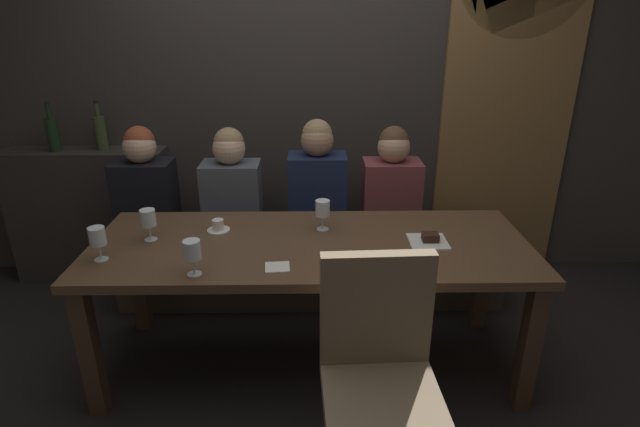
{
  "coord_description": "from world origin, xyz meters",
  "views": [
    {
      "loc": [
        0.01,
        -2.27,
        1.82
      ],
      "look_at": [
        0.05,
        0.14,
        0.84
      ],
      "focal_mm": 28.01,
      "sensor_mm": 36.0,
      "label": 1
    }
  ],
  "objects_px": {
    "wine_bottle_pale_label": "(101,132)",
    "espresso_cup": "(218,226)",
    "diner_near_end": "(391,186)",
    "dining_table": "(311,258)",
    "dessert_plate": "(429,240)",
    "chair_near_side": "(379,365)",
    "diner_redhead": "(145,187)",
    "diner_far_end": "(317,184)",
    "wine_glass_center_back": "(97,237)",
    "diner_bearded": "(232,188)",
    "wine_glass_center_front": "(148,219)",
    "banquette_bench": "(311,266)",
    "wine_bottle_dark_red": "(53,133)",
    "wine_glass_end_right": "(323,210)",
    "wine_glass_near_right": "(192,251)"
  },
  "relations": [
    {
      "from": "wine_glass_center_back",
      "to": "diner_far_end",
      "type": "bearing_deg",
      "value": 40.78
    },
    {
      "from": "wine_glass_center_back",
      "to": "dessert_plate",
      "type": "height_order",
      "value": "wine_glass_center_back"
    },
    {
      "from": "diner_far_end",
      "to": "wine_glass_center_front",
      "type": "distance_m",
      "value": 1.08
    },
    {
      "from": "dining_table",
      "to": "wine_glass_center_back",
      "type": "xyz_separation_m",
      "value": [
        -0.98,
        -0.18,
        0.2
      ]
    },
    {
      "from": "dessert_plate",
      "to": "chair_near_side",
      "type": "bearing_deg",
      "value": -115.05
    },
    {
      "from": "wine_bottle_dark_red",
      "to": "espresso_cup",
      "type": "distance_m",
      "value": 1.53
    },
    {
      "from": "chair_near_side",
      "to": "wine_glass_center_front",
      "type": "distance_m",
      "value": 1.35
    },
    {
      "from": "banquette_bench",
      "to": "wine_glass_center_front",
      "type": "xyz_separation_m",
      "value": [
        -0.81,
        -0.66,
        0.63
      ]
    },
    {
      "from": "diner_near_end",
      "to": "wine_glass_center_back",
      "type": "height_order",
      "value": "diner_near_end"
    },
    {
      "from": "dining_table",
      "to": "espresso_cup",
      "type": "bearing_deg",
      "value": 163.14
    },
    {
      "from": "diner_redhead",
      "to": "diner_far_end",
      "type": "relative_size",
      "value": 0.95
    },
    {
      "from": "dining_table",
      "to": "diner_near_end",
      "type": "relative_size",
      "value": 3.04
    },
    {
      "from": "diner_far_end",
      "to": "wine_bottle_pale_label",
      "type": "height_order",
      "value": "wine_bottle_pale_label"
    },
    {
      "from": "banquette_bench",
      "to": "wine_bottle_pale_label",
      "type": "xyz_separation_m",
      "value": [
        -1.41,
        0.35,
        0.84
      ]
    },
    {
      "from": "espresso_cup",
      "to": "dessert_plate",
      "type": "height_order",
      "value": "espresso_cup"
    },
    {
      "from": "dining_table",
      "to": "wine_glass_center_back",
      "type": "height_order",
      "value": "wine_glass_center_back"
    },
    {
      "from": "dining_table",
      "to": "wine_bottle_dark_red",
      "type": "distance_m",
      "value": 2.03
    },
    {
      "from": "wine_bottle_pale_label",
      "to": "wine_glass_center_front",
      "type": "height_order",
      "value": "wine_bottle_pale_label"
    },
    {
      "from": "diner_bearded",
      "to": "wine_glass_near_right",
      "type": "distance_m",
      "value": 1.02
    },
    {
      "from": "diner_bearded",
      "to": "wine_glass_center_back",
      "type": "distance_m",
      "value": 1.0
    },
    {
      "from": "diner_bearded",
      "to": "diner_far_end",
      "type": "height_order",
      "value": "diner_far_end"
    },
    {
      "from": "wine_glass_near_right",
      "to": "dessert_plate",
      "type": "bearing_deg",
      "value": 15.74
    },
    {
      "from": "diner_bearded",
      "to": "wine_glass_end_right",
      "type": "xyz_separation_m",
      "value": [
        0.56,
        -0.53,
        0.06
      ]
    },
    {
      "from": "banquette_bench",
      "to": "espresso_cup",
      "type": "xyz_separation_m",
      "value": [
        -0.49,
        -0.55,
        0.54
      ]
    },
    {
      "from": "banquette_bench",
      "to": "wine_glass_near_right",
      "type": "bearing_deg",
      "value": -116.48
    },
    {
      "from": "diner_far_end",
      "to": "wine_glass_center_back",
      "type": "relative_size",
      "value": 4.69
    },
    {
      "from": "diner_far_end",
      "to": "wine_bottle_dark_red",
      "type": "xyz_separation_m",
      "value": [
        -1.75,
        0.31,
        0.26
      ]
    },
    {
      "from": "dessert_plate",
      "to": "wine_bottle_pale_label",
      "type": "bearing_deg",
      "value": 151.95
    },
    {
      "from": "diner_near_end",
      "to": "wine_bottle_pale_label",
      "type": "distance_m",
      "value": 1.97
    },
    {
      "from": "banquette_bench",
      "to": "espresso_cup",
      "type": "distance_m",
      "value": 0.91
    },
    {
      "from": "diner_bearded",
      "to": "dining_table",
      "type": "bearing_deg",
      "value": -54.45
    },
    {
      "from": "wine_glass_center_front",
      "to": "espresso_cup",
      "type": "xyz_separation_m",
      "value": [
        0.32,
        0.11,
        -0.09
      ]
    },
    {
      "from": "wine_bottle_pale_label",
      "to": "espresso_cup",
      "type": "relative_size",
      "value": 2.72
    },
    {
      "from": "wine_bottle_dark_red",
      "to": "espresso_cup",
      "type": "relative_size",
      "value": 2.72
    },
    {
      "from": "dining_table",
      "to": "wine_glass_center_back",
      "type": "relative_size",
      "value": 13.41
    },
    {
      "from": "diner_far_end",
      "to": "diner_near_end",
      "type": "relative_size",
      "value": 1.06
    },
    {
      "from": "dining_table",
      "to": "dessert_plate",
      "type": "height_order",
      "value": "dessert_plate"
    },
    {
      "from": "diner_redhead",
      "to": "diner_far_end",
      "type": "distance_m",
      "value": 1.08
    },
    {
      "from": "chair_near_side",
      "to": "espresso_cup",
      "type": "relative_size",
      "value": 8.17
    },
    {
      "from": "dining_table",
      "to": "wine_glass_end_right",
      "type": "relative_size",
      "value": 13.41
    },
    {
      "from": "chair_near_side",
      "to": "diner_near_end",
      "type": "distance_m",
      "value": 1.47
    },
    {
      "from": "chair_near_side",
      "to": "diner_far_end",
      "type": "distance_m",
      "value": 1.46
    },
    {
      "from": "dining_table",
      "to": "wine_bottle_pale_label",
      "type": "xyz_separation_m",
      "value": [
        -1.41,
        1.05,
        0.42
      ]
    },
    {
      "from": "dining_table",
      "to": "banquette_bench",
      "type": "height_order",
      "value": "dining_table"
    },
    {
      "from": "wine_glass_near_right",
      "to": "wine_glass_center_back",
      "type": "height_order",
      "value": "same"
    },
    {
      "from": "wine_glass_near_right",
      "to": "wine_glass_center_front",
      "type": "distance_m",
      "value": 0.47
    },
    {
      "from": "diner_far_end",
      "to": "wine_glass_center_front",
      "type": "height_order",
      "value": "diner_far_end"
    },
    {
      "from": "dining_table",
      "to": "dessert_plate",
      "type": "distance_m",
      "value": 0.6
    },
    {
      "from": "dining_table",
      "to": "diner_near_end",
      "type": "xyz_separation_m",
      "value": [
        0.51,
        0.71,
        0.14
      ]
    },
    {
      "from": "diner_redhead",
      "to": "wine_glass_center_back",
      "type": "height_order",
      "value": "diner_redhead"
    }
  ]
}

